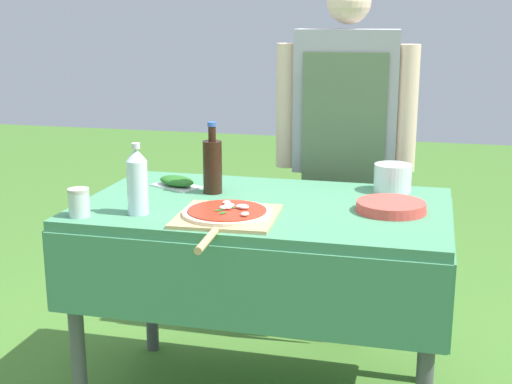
% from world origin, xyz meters
% --- Properties ---
extents(prep_table, '(1.32, 0.81, 0.81)m').
position_xyz_m(prep_table, '(0.00, 0.00, 0.69)').
color(prep_table, '#478960').
rests_on(prep_table, ground).
extents(person_cook, '(0.60, 0.22, 1.60)m').
position_xyz_m(person_cook, '(0.20, 0.64, 0.95)').
color(person_cook, '#70604C').
rests_on(person_cook, ground).
extents(pizza_on_peel, '(0.34, 0.53, 0.05)m').
position_xyz_m(pizza_on_peel, '(-0.08, -0.22, 0.82)').
color(pizza_on_peel, tan).
rests_on(pizza_on_peel, prep_table).
extents(oil_bottle, '(0.07, 0.07, 0.27)m').
position_xyz_m(oil_bottle, '(-0.22, 0.10, 0.91)').
color(oil_bottle, black).
rests_on(oil_bottle, prep_table).
extents(water_bottle, '(0.07, 0.07, 0.24)m').
position_xyz_m(water_bottle, '(-0.38, -0.24, 0.92)').
color(water_bottle, silver).
rests_on(water_bottle, prep_table).
extents(herb_container, '(0.22, 0.18, 0.04)m').
position_xyz_m(herb_container, '(-0.39, 0.16, 0.83)').
color(herb_container, silver).
rests_on(herb_container, prep_table).
extents(mixing_tub, '(0.14, 0.14, 0.11)m').
position_xyz_m(mixing_tub, '(0.43, 0.29, 0.86)').
color(mixing_tub, silver).
rests_on(mixing_tub, prep_table).
extents(plate_stack, '(0.24, 0.24, 0.03)m').
position_xyz_m(plate_stack, '(0.45, 0.00, 0.82)').
color(plate_stack, '#DB4C42').
rests_on(plate_stack, prep_table).
extents(sauce_jar, '(0.07, 0.07, 0.10)m').
position_xyz_m(sauce_jar, '(-0.56, -0.31, 0.85)').
color(sauce_jar, silver).
rests_on(sauce_jar, prep_table).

